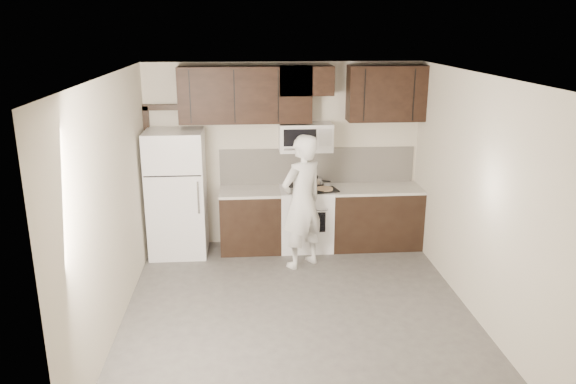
{
  "coord_description": "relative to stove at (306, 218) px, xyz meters",
  "views": [
    {
      "loc": [
        -0.57,
        -5.83,
        3.21
      ],
      "look_at": [
        -0.04,
        0.9,
        1.18
      ],
      "focal_mm": 35.0,
      "sensor_mm": 36.0,
      "label": 1
    }
  ],
  "objects": [
    {
      "name": "back_wall",
      "position": [
        -0.3,
        0.31,
        0.89
      ],
      "size": [
        4.0,
        0.0,
        4.0
      ],
      "primitive_type": "plane",
      "rotation": [
        1.57,
        0.0,
        0.0
      ],
      "color": "beige",
      "rests_on": "ground"
    },
    {
      "name": "counter_run",
      "position": [
        0.3,
        0.0,
        -0.0
      ],
      "size": [
        2.95,
        0.64,
        0.91
      ],
      "color": "black",
      "rests_on": "floor"
    },
    {
      "name": "upper_cabinets",
      "position": [
        -0.09,
        0.14,
        1.82
      ],
      "size": [
        3.48,
        0.35,
        0.78
      ],
      "color": "black",
      "rests_on": "back_wall"
    },
    {
      "name": "microwave",
      "position": [
        -0.0,
        0.12,
        1.19
      ],
      "size": [
        0.76,
        0.42,
        0.4
      ],
      "color": "white",
      "rests_on": "upper_cabinets"
    },
    {
      "name": "stove",
      "position": [
        0.0,
        0.0,
        0.0
      ],
      "size": [
        0.76,
        0.66,
        0.94
      ],
      "color": "white",
      "rests_on": "floor"
    },
    {
      "name": "refrigerator",
      "position": [
        -1.85,
        -0.05,
        0.44
      ],
      "size": [
        0.8,
        0.76,
        1.8
      ],
      "color": "white",
      "rests_on": "floor"
    },
    {
      "name": "door_trim",
      "position": [
        -2.22,
        0.27,
        0.79
      ],
      "size": [
        0.5,
        0.08,
        2.12
      ],
      "color": "black",
      "rests_on": "floor"
    },
    {
      "name": "pizza",
      "position": [
        0.25,
        -0.11,
        0.48
      ],
      "size": [
        0.3,
        0.3,
        0.02
      ],
      "primitive_type": "cylinder",
      "rotation": [
        0.0,
        0.0,
        0.22
      ],
      "color": "beige",
      "rests_on": "baking_tray"
    },
    {
      "name": "baking_tray",
      "position": [
        0.25,
        -0.11,
        0.46
      ],
      "size": [
        0.42,
        0.35,
        0.02
      ],
      "primitive_type": "cube",
      "rotation": [
        0.0,
        0.0,
        0.22
      ],
      "color": "black",
      "rests_on": "counter_run"
    },
    {
      "name": "person",
      "position": [
        -0.12,
        -0.64,
        0.46
      ],
      "size": [
        0.8,
        0.75,
        1.84
      ],
      "primitive_type": "imported",
      "rotation": [
        0.0,
        0.0,
        3.76
      ],
      "color": "silver",
      "rests_on": "floor"
    },
    {
      "name": "backsplash",
      "position": [
        0.2,
        0.3,
        0.72
      ],
      "size": [
        2.9,
        0.02,
        0.54
      ],
      "primitive_type": "cube",
      "color": "beige",
      "rests_on": "counter_run"
    },
    {
      "name": "ceiling",
      "position": [
        -0.3,
        -1.94,
        2.24
      ],
      "size": [
        4.5,
        4.5,
        0.0
      ],
      "primitive_type": "plane",
      "rotation": [
        3.14,
        0.0,
        0.0
      ],
      "color": "white",
      "rests_on": "back_wall"
    },
    {
      "name": "floor",
      "position": [
        -0.3,
        -1.94,
        -0.46
      ],
      "size": [
        4.5,
        4.5,
        0.0
      ],
      "primitive_type": "plane",
      "color": "#4E4B49",
      "rests_on": "ground"
    },
    {
      "name": "saucepan",
      "position": [
        0.18,
        0.15,
        0.51
      ],
      "size": [
        0.28,
        0.18,
        0.16
      ],
      "color": "silver",
      "rests_on": "stove"
    }
  ]
}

